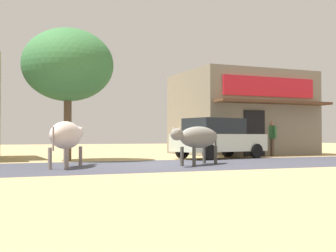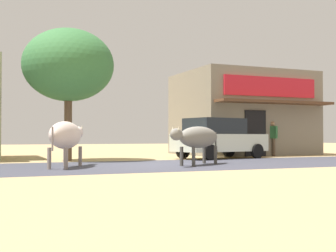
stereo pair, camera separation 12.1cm
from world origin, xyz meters
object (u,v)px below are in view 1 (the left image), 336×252
at_px(cow_near_brown, 67,136).
at_px(cow_far_dark, 198,138).
at_px(pedestrian_by_shop, 271,136).
at_px(parked_hatchback_car, 218,138).
at_px(roadside_tree, 68,65).

bearing_deg(cow_near_brown, cow_far_dark, -5.91).
distance_m(cow_far_dark, pedestrian_by_shop, 7.73).
height_order(parked_hatchback_car, pedestrian_by_shop, parked_hatchback_car).
bearing_deg(parked_hatchback_car, pedestrian_by_shop, 18.74).
height_order(roadside_tree, cow_near_brown, roadside_tree).
distance_m(roadside_tree, cow_far_dark, 5.88).
relative_size(roadside_tree, parked_hatchback_car, 1.16).
height_order(roadside_tree, parked_hatchback_car, roadside_tree).
xyz_separation_m(parked_hatchback_car, pedestrian_by_shop, (3.50, 1.19, 0.10)).
relative_size(roadside_tree, pedestrian_by_shop, 3.05).
bearing_deg(cow_far_dark, pedestrian_by_shop, 37.36).
bearing_deg(roadside_tree, cow_far_dark, -49.82).
bearing_deg(roadside_tree, pedestrian_by_shop, 4.15).
bearing_deg(parked_hatchback_car, cow_near_brown, -155.26).
relative_size(parked_hatchback_car, cow_far_dark, 1.66).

